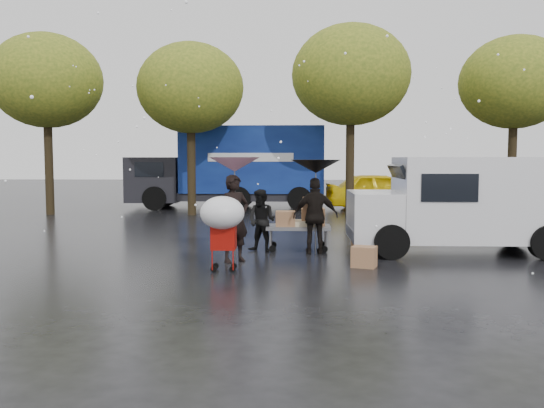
{
  "coord_description": "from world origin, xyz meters",
  "views": [
    {
      "loc": [
        0.39,
        -11.75,
        2.19
      ],
      "look_at": [
        -0.09,
        1.0,
        1.16
      ],
      "focal_mm": 38.0,
      "sensor_mm": 36.0,
      "label": 1
    }
  ],
  "objects_px": {
    "white_van": "(464,202)",
    "blue_truck": "(233,168)",
    "person_black": "(316,216)",
    "yellow_taxi": "(380,191)",
    "person_pink": "(235,218)",
    "shopping_cart": "(223,217)",
    "vendor_cart": "(302,220)"
  },
  "relations": [
    {
      "from": "vendor_cart",
      "to": "yellow_taxi",
      "type": "distance_m",
      "value": 11.41
    },
    {
      "from": "shopping_cart",
      "to": "yellow_taxi",
      "type": "xyz_separation_m",
      "value": [
        5.0,
        13.54,
        -0.28
      ]
    },
    {
      "from": "person_pink",
      "to": "yellow_taxi",
      "type": "distance_m",
      "value": 13.33
    },
    {
      "from": "shopping_cart",
      "to": "yellow_taxi",
      "type": "relative_size",
      "value": 0.32
    },
    {
      "from": "person_pink",
      "to": "blue_truck",
      "type": "relative_size",
      "value": 0.22
    },
    {
      "from": "person_black",
      "to": "yellow_taxi",
      "type": "distance_m",
      "value": 11.78
    },
    {
      "from": "vendor_cart",
      "to": "blue_truck",
      "type": "relative_size",
      "value": 0.18
    },
    {
      "from": "blue_truck",
      "to": "person_pink",
      "type": "bearing_deg",
      "value": -83.89
    },
    {
      "from": "person_pink",
      "to": "white_van",
      "type": "distance_m",
      "value": 5.34
    },
    {
      "from": "vendor_cart",
      "to": "blue_truck",
      "type": "xyz_separation_m",
      "value": [
        -2.79,
        11.23,
        1.03
      ]
    },
    {
      "from": "blue_truck",
      "to": "person_black",
      "type": "bearing_deg",
      "value": -75.19
    },
    {
      "from": "person_pink",
      "to": "white_van",
      "type": "bearing_deg",
      "value": -24.03
    },
    {
      "from": "shopping_cart",
      "to": "blue_truck",
      "type": "xyz_separation_m",
      "value": [
        -1.25,
        13.9,
        0.69
      ]
    },
    {
      "from": "person_black",
      "to": "white_van",
      "type": "relative_size",
      "value": 0.35
    },
    {
      "from": "blue_truck",
      "to": "shopping_cart",
      "type": "bearing_deg",
      "value": -84.87
    },
    {
      "from": "vendor_cart",
      "to": "blue_truck",
      "type": "distance_m",
      "value": 11.62
    },
    {
      "from": "person_black",
      "to": "person_pink",
      "type": "bearing_deg",
      "value": 28.98
    },
    {
      "from": "person_black",
      "to": "shopping_cart",
      "type": "relative_size",
      "value": 1.19
    },
    {
      "from": "person_pink",
      "to": "shopping_cart",
      "type": "relative_size",
      "value": 1.25
    },
    {
      "from": "shopping_cart",
      "to": "yellow_taxi",
      "type": "distance_m",
      "value": 14.44
    },
    {
      "from": "person_pink",
      "to": "vendor_cart",
      "type": "distance_m",
      "value": 2.1
    },
    {
      "from": "white_van",
      "to": "yellow_taxi",
      "type": "relative_size",
      "value": 1.07
    },
    {
      "from": "white_van",
      "to": "blue_truck",
      "type": "height_order",
      "value": "blue_truck"
    },
    {
      "from": "shopping_cart",
      "to": "blue_truck",
      "type": "bearing_deg",
      "value": 95.13
    },
    {
      "from": "vendor_cart",
      "to": "shopping_cart",
      "type": "bearing_deg",
      "value": -119.97
    },
    {
      "from": "person_pink",
      "to": "yellow_taxi",
      "type": "height_order",
      "value": "person_pink"
    },
    {
      "from": "person_black",
      "to": "shopping_cart",
      "type": "distance_m",
      "value": 2.87
    },
    {
      "from": "blue_truck",
      "to": "yellow_taxi",
      "type": "distance_m",
      "value": 6.34
    },
    {
      "from": "blue_truck",
      "to": "yellow_taxi",
      "type": "height_order",
      "value": "blue_truck"
    },
    {
      "from": "person_black",
      "to": "yellow_taxi",
      "type": "height_order",
      "value": "person_black"
    },
    {
      "from": "shopping_cart",
      "to": "blue_truck",
      "type": "relative_size",
      "value": 0.18
    },
    {
      "from": "person_black",
      "to": "yellow_taxi",
      "type": "bearing_deg",
      "value": -107.85
    }
  ]
}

